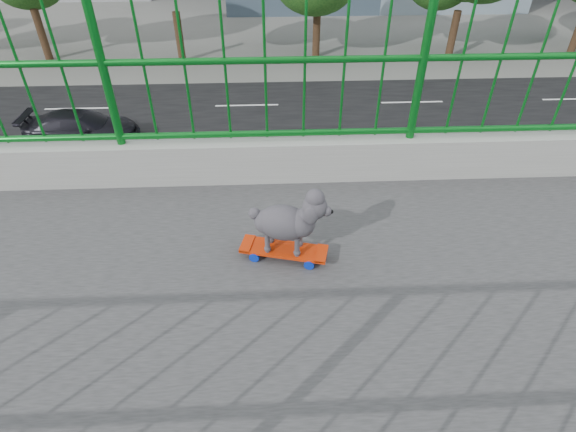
# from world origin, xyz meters

# --- Properties ---
(road) EXTENTS (18.00, 90.00, 0.02)m
(road) POSITION_xyz_m (-13.00, 0.00, 0.01)
(road) COLOR black
(road) RESTS_ON ground
(railing) EXTENTS (3.00, 24.00, 1.42)m
(railing) POSITION_xyz_m (0.00, 0.00, 7.21)
(railing) COLOR gray
(railing) RESTS_ON footbridge
(skateboard) EXTENTS (0.26, 0.52, 0.07)m
(skateboard) POSITION_xyz_m (-0.52, 1.08, 7.05)
(skateboard) COLOR red
(skateboard) RESTS_ON footbridge
(poodle) EXTENTS (0.26, 0.45, 0.38)m
(poodle) POSITION_xyz_m (-0.52, 1.10, 7.27)
(poodle) COLOR #2D2B30
(poodle) RESTS_ON skateboard
(car_2) EXTENTS (2.62, 5.69, 1.58)m
(car_2) POSITION_xyz_m (-12.40, 3.71, 0.79)
(car_2) COLOR silver
(car_2) RESTS_ON ground
(car_3) EXTENTS (1.83, 4.50, 1.31)m
(car_3) POSITION_xyz_m (-15.60, -6.54, 0.65)
(car_3) COLOR black
(car_3) RESTS_ON ground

